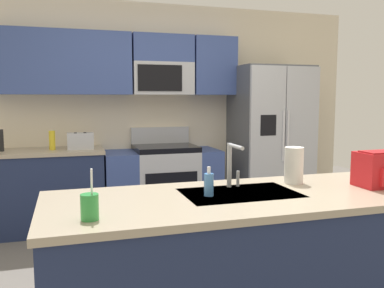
% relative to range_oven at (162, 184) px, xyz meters
% --- Properties ---
extents(ground_plane, '(9.00, 9.00, 0.00)m').
position_rel_range_oven_xyz_m(ground_plane, '(-0.00, -1.80, -0.44)').
color(ground_plane, '#66605B').
rests_on(ground_plane, ground).
extents(kitchen_wall_unit, '(5.20, 0.43, 2.60)m').
position_rel_range_oven_xyz_m(kitchen_wall_unit, '(-0.14, 0.28, 1.03)').
color(kitchen_wall_unit, beige).
rests_on(kitchen_wall_unit, ground).
extents(back_counter, '(1.38, 0.63, 0.90)m').
position_rel_range_oven_xyz_m(back_counter, '(-1.38, -0.00, 0.01)').
color(back_counter, '#1E2A4D').
rests_on(back_counter, ground).
extents(range_oven, '(1.36, 0.61, 1.10)m').
position_rel_range_oven_xyz_m(range_oven, '(0.00, 0.00, 0.00)').
color(range_oven, '#B7BABF').
rests_on(range_oven, ground).
extents(refrigerator, '(0.90, 0.76, 1.85)m').
position_rel_range_oven_xyz_m(refrigerator, '(1.38, -0.07, 0.48)').
color(refrigerator, '#4C4F54').
rests_on(refrigerator, ground).
extents(island_counter, '(2.48, 0.89, 0.90)m').
position_rel_range_oven_xyz_m(island_counter, '(0.00, -2.54, 0.01)').
color(island_counter, '#1E2A4D').
rests_on(island_counter, ground).
extents(toaster, '(0.28, 0.16, 0.18)m').
position_rel_range_oven_xyz_m(toaster, '(-0.93, -0.05, 0.55)').
color(toaster, '#B7BABF').
rests_on(toaster, back_counter).
extents(pepper_mill, '(0.05, 0.05, 0.23)m').
position_rel_range_oven_xyz_m(pepper_mill, '(-1.74, -0.00, 0.57)').
color(pepper_mill, black).
rests_on(pepper_mill, back_counter).
extents(bottle_yellow, '(0.07, 0.07, 0.21)m').
position_rel_range_oven_xyz_m(bottle_yellow, '(-1.23, -0.02, 0.56)').
color(bottle_yellow, yellow).
rests_on(bottle_yellow, back_counter).
extents(sink_faucet, '(0.08, 0.21, 0.28)m').
position_rel_range_oven_xyz_m(sink_faucet, '(-0.09, -2.35, 0.62)').
color(sink_faucet, '#B7BABF').
rests_on(sink_faucet, island_counter).
extents(drink_cup_green, '(0.08, 0.08, 0.24)m').
position_rel_range_oven_xyz_m(drink_cup_green, '(-0.98, -2.79, 0.52)').
color(drink_cup_green, green).
rests_on(drink_cup_green, island_counter).
extents(soap_dispenser, '(0.06, 0.06, 0.17)m').
position_rel_range_oven_xyz_m(soap_dispenser, '(-0.30, -2.51, 0.53)').
color(soap_dispenser, '#4C8CD8').
rests_on(soap_dispenser, island_counter).
extents(paper_towel_roll, '(0.12, 0.12, 0.24)m').
position_rel_range_oven_xyz_m(paper_towel_roll, '(0.35, -2.34, 0.58)').
color(paper_towel_roll, white).
rests_on(paper_towel_roll, island_counter).
extents(backpack, '(0.32, 0.22, 0.23)m').
position_rel_range_oven_xyz_m(backpack, '(0.84, -2.59, 0.57)').
color(backpack, red).
rests_on(backpack, island_counter).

